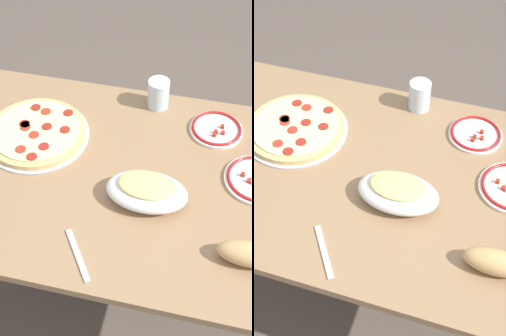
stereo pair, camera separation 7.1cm
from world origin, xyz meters
TOP-DOWN VIEW (x-y plane):
  - ground_plane at (0.00, 0.00)m, footprint 8.00×8.00m
  - dining_table at (0.00, 0.00)m, footprint 1.35×0.82m
  - pepperoni_pizza at (-0.33, 0.10)m, footprint 0.35×0.35m
  - baked_pasta_dish at (0.08, -0.08)m, footprint 0.24×0.15m
  - water_glass at (0.04, 0.34)m, footprint 0.07×0.07m
  - side_plate_far at (0.25, 0.26)m, footprint 0.18×0.18m
  - bread_loaf at (0.38, -0.22)m, footprint 0.17×0.07m
  - fork_right at (-0.06, -0.31)m, footprint 0.11×0.15m

SIDE VIEW (x-z plane):
  - ground_plane at x=0.00m, z-range 0.00..0.00m
  - dining_table at x=0.00m, z-range 0.24..0.94m
  - fork_right at x=-0.06m, z-range 0.70..0.71m
  - side_plate_far at x=0.25m, z-range 0.70..0.72m
  - pepperoni_pizza at x=-0.33m, z-range 0.70..0.73m
  - bread_loaf at x=0.38m, z-range 0.70..0.77m
  - baked_pasta_dish at x=0.08m, z-range 0.70..0.78m
  - water_glass at x=0.04m, z-range 0.70..0.81m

